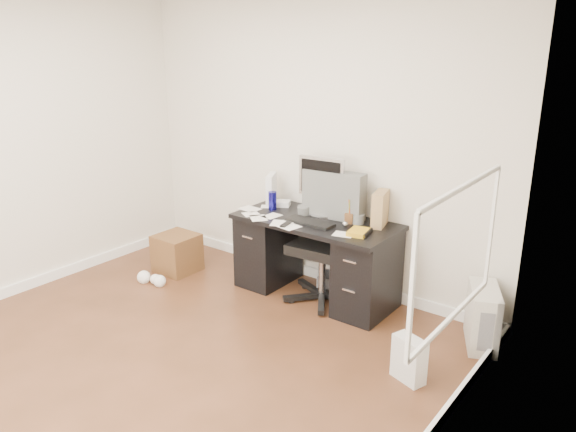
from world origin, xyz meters
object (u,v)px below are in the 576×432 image
object	(u,v)px
lcd_monitor	(322,187)
office_chair	(323,240)
desk	(315,256)
pc_tower	(482,317)
keyboard	(310,222)
wicker_basket	(177,253)

from	to	relation	value
lcd_monitor	office_chair	xyz separation A→B (m)	(0.12, -0.15, -0.44)
desk	pc_tower	world-z (taller)	desk
lcd_monitor	keyboard	world-z (taller)	lcd_monitor
office_chair	pc_tower	xyz separation A→B (m)	(1.44, 0.10, -0.35)
office_chair	wicker_basket	xyz separation A→B (m)	(-1.57, -0.34, -0.40)
keyboard	office_chair	distance (m)	0.21
lcd_monitor	office_chair	distance (m)	0.48
keyboard	office_chair	bearing A→B (deg)	49.77
keyboard	office_chair	xyz separation A→B (m)	(0.08, 0.09, -0.17)
desk	keyboard	size ratio (longest dim) A/B	3.30
lcd_monitor	wicker_basket	xyz separation A→B (m)	(-1.45, -0.49, -0.84)
keyboard	pc_tower	xyz separation A→B (m)	(1.52, 0.19, -0.53)
keyboard	office_chair	size ratio (longest dim) A/B	0.38
desk	keyboard	bearing A→B (deg)	-81.04
office_chair	pc_tower	world-z (taller)	office_chair
desk	office_chair	xyz separation A→B (m)	(0.10, -0.04, 0.19)
keyboard	office_chair	world-z (taller)	office_chair
pc_tower	wicker_basket	world-z (taller)	pc_tower
pc_tower	keyboard	bearing A→B (deg)	162.27
desk	lcd_monitor	world-z (taller)	lcd_monitor
desk	wicker_basket	size ratio (longest dim) A/B	3.85
wicker_basket	lcd_monitor	bearing A→B (deg)	18.53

